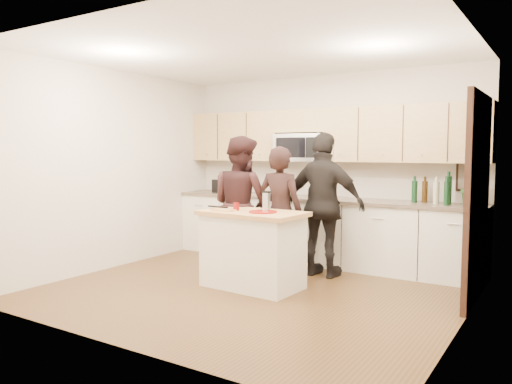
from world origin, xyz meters
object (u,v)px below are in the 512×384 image
Objects in this scene: toaster at (223,186)px; woman_center at (241,205)px; woman_right at (324,205)px; woman_left at (280,213)px; island at (253,249)px.

woman_center reaches higher than toaster.
woman_center is (1.04, -1.02, -0.15)m from toaster.
woman_right reaches higher than woman_center.
woman_left reaches higher than toaster.
woman_center is 1.09m from woman_right.
woman_right is (1.02, 0.37, 0.02)m from woman_center.
woman_right is at bearing -145.63° from woman_center.
woman_center is (-0.54, 0.55, 0.44)m from island.
island is 0.67× the size of woman_right.
island is at bearing 82.59° from woman_left.
woman_center reaches higher than woman_left.
woman_left is 0.92× the size of woman_center.
toaster is 1.93m from woman_left.
woman_left is at bearing -165.80° from woman_center.
woman_right is (0.48, 0.92, 0.46)m from island.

